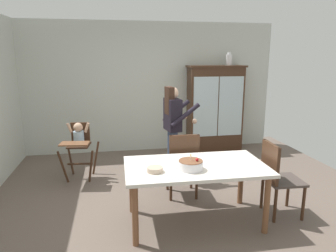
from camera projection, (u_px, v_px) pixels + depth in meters
ground_plane at (176, 203)px, 4.26m from camera, size 6.24×6.24×0.00m
wall_back at (151, 88)px, 6.48m from camera, size 5.32×0.06×2.70m
china_cabinet at (215, 108)px, 6.56m from camera, size 1.21×0.48×1.82m
ceramic_vase at (229, 59)px, 6.39m from camera, size 0.13×0.13×0.27m
high_chair_with_toddler at (79, 140)px, 5.01m from camera, size 0.64×0.74×0.95m
adult_person at (173, 121)px, 4.98m from camera, size 0.56×0.54×1.53m
dining_table at (195, 172)px, 3.66m from camera, size 1.69×0.96×0.74m
birthday_cake at (191, 165)px, 3.48m from camera, size 0.28×0.28×0.19m
serving_bowl at (155, 170)px, 3.41m from camera, size 0.18×0.18×0.05m
dining_chair_far_side at (183, 161)px, 4.33m from camera, size 0.46×0.46×0.96m
dining_chair_right_end at (277, 174)px, 3.85m from camera, size 0.46×0.46×0.96m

